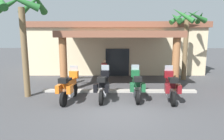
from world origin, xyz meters
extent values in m
plane|color=#424244|center=(0.00, 0.00, 0.00)|extent=(80.00, 80.00, 0.00)
cube|color=beige|center=(-0.04, 10.12, 1.84)|extent=(13.78, 5.54, 3.69)
cube|color=#1E2328|center=(0.00, 7.39, 1.05)|extent=(1.80, 0.13, 2.10)
cube|color=brown|center=(0.04, 4.97, 3.19)|extent=(7.00, 5.08, 0.35)
cylinder|color=#9E663D|center=(-2.99, 2.83, 1.51)|extent=(0.41, 0.41, 3.01)
cylinder|color=#9E663D|center=(3.13, 2.92, 1.51)|extent=(0.41, 0.41, 3.01)
cube|color=brown|center=(-0.04, 10.12, 3.91)|extent=(14.18, 5.94, 0.44)
cylinder|color=black|center=(-2.28, 2.07, 0.33)|extent=(0.22, 0.67, 0.66)
cylinder|color=black|center=(-2.46, 0.53, 0.33)|extent=(0.22, 0.67, 0.66)
cube|color=silver|center=(-2.37, 1.27, 0.37)|extent=(0.38, 0.59, 0.32)
cube|color=orange|center=(-2.36, 1.42, 0.88)|extent=(0.43, 1.18, 0.34)
cube|color=black|center=(-2.40, 1.07, 1.10)|extent=(0.35, 0.63, 0.10)
cube|color=orange|center=(-2.28, 2.05, 1.15)|extent=(0.47, 0.29, 0.36)
cube|color=#B2BCC6|center=(-2.27, 2.13, 1.43)|extent=(0.41, 0.16, 0.36)
cube|color=orange|center=(-2.70, 0.71, 0.76)|extent=(0.23, 0.46, 0.36)
cube|color=orange|center=(-2.19, 0.64, 0.76)|extent=(0.23, 0.46, 0.36)
cube|color=black|center=(-2.46, 0.58, 1.17)|extent=(0.40, 0.36, 0.22)
cylinder|color=black|center=(-0.69, 2.30, 0.33)|extent=(0.19, 0.67, 0.66)
cylinder|color=black|center=(-0.80, 0.75, 0.33)|extent=(0.19, 0.67, 0.66)
cube|color=silver|center=(-0.75, 1.50, 0.37)|extent=(0.36, 0.58, 0.32)
cube|color=black|center=(-0.74, 1.65, 0.88)|extent=(0.38, 1.17, 0.34)
cube|color=black|center=(-0.76, 1.30, 1.10)|extent=(0.32, 0.62, 0.10)
cube|color=black|center=(-0.69, 2.28, 1.15)|extent=(0.46, 0.27, 0.36)
cube|color=#B2BCC6|center=(-0.69, 2.36, 1.43)|extent=(0.41, 0.15, 0.36)
cube|color=black|center=(-1.05, 0.92, 0.76)|extent=(0.21, 0.45, 0.36)
cube|color=black|center=(-0.53, 0.88, 0.76)|extent=(0.21, 0.45, 0.36)
cube|color=black|center=(-0.80, 0.80, 1.17)|extent=(0.38, 0.34, 0.22)
cylinder|color=black|center=(0.89, 2.43, 0.33)|extent=(0.15, 0.66, 0.66)
cylinder|color=black|center=(0.87, 0.88, 0.33)|extent=(0.15, 0.66, 0.66)
cube|color=silver|center=(0.88, 1.63, 0.37)|extent=(0.33, 0.56, 0.32)
cube|color=#19512D|center=(0.88, 1.78, 0.88)|extent=(0.32, 1.15, 0.34)
cube|color=black|center=(0.87, 1.43, 1.10)|extent=(0.29, 0.60, 0.10)
cube|color=#19512D|center=(0.89, 2.41, 1.15)|extent=(0.44, 0.25, 0.36)
cube|color=#B2BCC6|center=(0.89, 2.49, 1.43)|extent=(0.40, 0.12, 0.36)
cube|color=#19512D|center=(0.61, 1.04, 0.76)|extent=(0.19, 0.44, 0.36)
cube|color=#19512D|center=(1.13, 1.03, 0.76)|extent=(0.19, 0.44, 0.36)
cube|color=black|center=(0.87, 0.93, 1.17)|extent=(0.36, 0.33, 0.22)
cylinder|color=black|center=(2.59, 2.20, 0.33)|extent=(0.21, 0.67, 0.66)
cylinder|color=black|center=(2.42, 0.66, 0.33)|extent=(0.21, 0.67, 0.66)
cube|color=silver|center=(2.50, 1.41, 0.37)|extent=(0.38, 0.59, 0.32)
cube|color=maroon|center=(2.52, 1.55, 0.88)|extent=(0.42, 1.18, 0.34)
cube|color=black|center=(2.48, 1.21, 1.10)|extent=(0.34, 0.63, 0.10)
cube|color=maroon|center=(2.58, 2.18, 1.15)|extent=(0.46, 0.29, 0.36)
cube|color=#B2BCC6|center=(2.59, 2.26, 1.43)|extent=(0.41, 0.16, 0.36)
cube|color=maroon|center=(2.18, 0.84, 0.76)|extent=(0.23, 0.46, 0.36)
cube|color=maroon|center=(2.70, 0.78, 0.76)|extent=(0.23, 0.46, 0.36)
cube|color=black|center=(2.43, 0.71, 1.17)|extent=(0.39, 0.36, 0.22)
cylinder|color=#3F334C|center=(-0.91, 4.51, 0.40)|extent=(0.14, 0.14, 0.81)
cylinder|color=#3F334C|center=(-0.80, 4.37, 0.40)|extent=(0.14, 0.14, 0.81)
cylinder|color=#B23333|center=(-0.85, 4.44, 1.09)|extent=(0.32, 0.32, 0.57)
cylinder|color=#B23333|center=(-0.99, 4.61, 1.12)|extent=(0.09, 0.09, 0.54)
cylinder|color=#B23333|center=(-0.71, 4.27, 1.12)|extent=(0.09, 0.09, 0.54)
sphere|color=tan|center=(-0.85, 4.44, 1.52)|extent=(0.22, 0.22, 0.22)
cylinder|color=brown|center=(4.69, 6.09, 2.08)|extent=(0.33, 0.33, 4.15)
cone|color=#236028|center=(5.48, 5.93, 4.30)|extent=(0.68, 1.69, 0.83)
cone|color=#236028|center=(5.02, 6.83, 4.41)|extent=(1.58, 0.97, 1.15)
cone|color=#236028|center=(4.37, 6.83, 4.40)|extent=(1.60, 0.96, 1.12)
cone|color=#236028|center=(3.88, 6.04, 4.32)|extent=(0.46, 1.67, 0.88)
cone|color=#236028|center=(4.19, 5.44, 4.41)|extent=(1.46, 1.24, 1.17)
cone|color=#236028|center=(5.01, 5.34, 4.31)|extent=(1.66, 0.99, 0.86)
cylinder|color=brown|center=(-4.70, 1.98, 2.23)|extent=(0.30, 0.30, 4.47)
cone|color=#236028|center=(-3.85, 1.98, 4.71)|extent=(0.36, 1.67, 1.12)
cone|color=#236028|center=(-4.51, 2.80, 4.76)|extent=(1.64, 0.70, 1.27)
cone|color=#236028|center=(-5.40, 2.44, 4.73)|extent=(1.21, 1.57, 1.17)
cone|color=#236028|center=(-5.39, 1.48, 4.70)|extent=(1.26, 1.57, 1.11)
cone|color=#236028|center=(-4.39, 1.19, 4.65)|extent=(1.73, 0.96, 0.94)
cube|color=#ADA89E|center=(0.06, 2.89, 0.06)|extent=(8.50, 0.36, 0.12)
camera|label=1|loc=(-0.17, -8.11, 3.17)|focal=32.66mm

